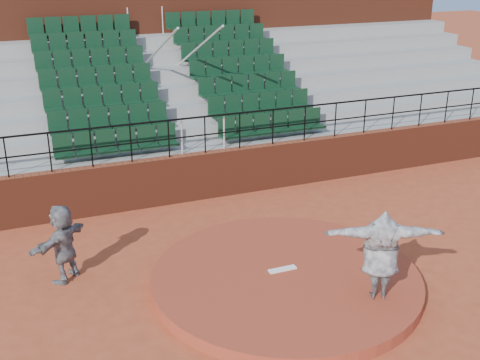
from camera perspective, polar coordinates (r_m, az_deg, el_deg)
name	(u,v)px	position (r m, az deg, el deg)	size (l,w,h in m)	color
ground	(285,284)	(12.59, 4.33, -9.79)	(90.00, 90.00, 0.00)	#A24224
pitchers_mound	(286,279)	(12.52, 4.34, -9.30)	(5.50, 5.50, 0.25)	#963721
pitching_rubber	(283,269)	(12.57, 4.06, -8.44)	(0.60, 0.15, 0.03)	white
boundary_wall	(206,175)	(16.49, -3.25, 0.47)	(24.00, 0.30, 1.30)	maroon
wall_railing	(205,127)	(16.05, -3.36, 5.08)	(24.04, 0.05, 1.03)	black
seating_deck	(169,115)	(19.58, -6.79, 6.14)	(24.00, 5.97, 4.63)	gray
press_box_facade	(137,33)	(22.95, -9.76, 13.56)	(24.00, 3.00, 7.10)	maroon
pitcher	(381,255)	(11.55, 13.22, -6.89)	(2.19, 0.60, 1.78)	black
fielder	(63,243)	(12.86, -16.42, -5.73)	(1.55, 0.49, 1.67)	black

